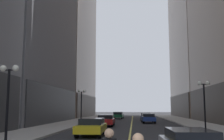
{
  "coord_description": "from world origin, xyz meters",
  "views": [
    {
      "loc": [
        0.34,
        -3.31,
        2.12
      ],
      "look_at": [
        -2.7,
        34.48,
        7.42
      ],
      "focal_mm": 43.49,
      "sensor_mm": 36.0,
      "label": 1
    }
  ],
  "objects_px": {
    "car_navy": "(146,116)",
    "street_lamp_left_near": "(8,86)",
    "car_yellow": "(92,126)",
    "street_lamp_left_far": "(81,99)",
    "car_blue": "(148,118)",
    "street_lamp_right_mid": "(204,95)",
    "car_red": "(106,120)",
    "car_green": "(118,115)"
  },
  "relations": [
    {
      "from": "car_yellow",
      "to": "car_navy",
      "type": "height_order",
      "value": "same"
    },
    {
      "from": "car_blue",
      "to": "street_lamp_left_far",
      "type": "height_order",
      "value": "street_lamp_left_far"
    },
    {
      "from": "street_lamp_left_near",
      "to": "street_lamp_right_mid",
      "type": "bearing_deg",
      "value": 37.96
    },
    {
      "from": "car_blue",
      "to": "street_lamp_right_mid",
      "type": "xyz_separation_m",
      "value": [
        4.07,
        -14.96,
        2.54
      ]
    },
    {
      "from": "street_lamp_right_mid",
      "to": "car_red",
      "type": "bearing_deg",
      "value": 140.35
    },
    {
      "from": "car_yellow",
      "to": "street_lamp_left_far",
      "type": "xyz_separation_m",
      "value": [
        -3.51,
        13.8,
        2.54
      ]
    },
    {
      "from": "car_yellow",
      "to": "car_blue",
      "type": "xyz_separation_m",
      "value": [
        5.22,
        18.2,
        -0.0
      ]
    },
    {
      "from": "car_red",
      "to": "car_green",
      "type": "relative_size",
      "value": 1.0
    },
    {
      "from": "car_blue",
      "to": "car_green",
      "type": "bearing_deg",
      "value": 109.25
    },
    {
      "from": "car_navy",
      "to": "street_lamp_right_mid",
      "type": "bearing_deg",
      "value": -79.72
    },
    {
      "from": "car_blue",
      "to": "street_lamp_left_near",
      "type": "xyz_separation_m",
      "value": [
        -8.73,
        -24.94,
        2.54
      ]
    },
    {
      "from": "car_blue",
      "to": "car_yellow",
      "type": "bearing_deg",
      "value": -105.99
    },
    {
      "from": "car_yellow",
      "to": "car_navy",
      "type": "distance_m",
      "value": 26.21
    },
    {
      "from": "car_yellow",
      "to": "street_lamp_left_far",
      "type": "height_order",
      "value": "street_lamp_left_far"
    },
    {
      "from": "car_yellow",
      "to": "car_navy",
      "type": "relative_size",
      "value": 0.97
    },
    {
      "from": "car_navy",
      "to": "car_green",
      "type": "bearing_deg",
      "value": 125.75
    },
    {
      "from": "car_blue",
      "to": "car_navy",
      "type": "height_order",
      "value": "same"
    },
    {
      "from": "street_lamp_left_near",
      "to": "street_lamp_left_far",
      "type": "xyz_separation_m",
      "value": [
        0.0,
        20.54,
        0.0
      ]
    },
    {
      "from": "car_yellow",
      "to": "car_red",
      "type": "distance_m",
      "value": 10.98
    },
    {
      "from": "car_green",
      "to": "car_navy",
      "type": "bearing_deg",
      "value": -54.25
    },
    {
      "from": "car_green",
      "to": "street_lamp_right_mid",
      "type": "xyz_separation_m",
      "value": [
        9.15,
        -29.49,
        2.54
      ]
    },
    {
      "from": "car_blue",
      "to": "street_lamp_right_mid",
      "type": "height_order",
      "value": "street_lamp_right_mid"
    },
    {
      "from": "car_blue",
      "to": "car_red",
      "type": "bearing_deg",
      "value": -126.08
    },
    {
      "from": "street_lamp_right_mid",
      "to": "street_lamp_left_near",
      "type": "bearing_deg",
      "value": -142.04
    },
    {
      "from": "car_blue",
      "to": "car_navy",
      "type": "distance_m",
      "value": 7.48
    },
    {
      "from": "car_navy",
      "to": "street_lamp_left_near",
      "type": "xyz_separation_m",
      "value": [
        -8.73,
        -32.43,
        2.54
      ]
    },
    {
      "from": "car_blue",
      "to": "car_navy",
      "type": "xyz_separation_m",
      "value": [
        0.0,
        7.48,
        -0.0
      ]
    },
    {
      "from": "car_green",
      "to": "street_lamp_left_far",
      "type": "distance_m",
      "value": 19.45
    },
    {
      "from": "car_red",
      "to": "car_blue",
      "type": "height_order",
      "value": "same"
    },
    {
      "from": "car_yellow",
      "to": "car_red",
      "type": "bearing_deg",
      "value": 90.25
    },
    {
      "from": "car_blue",
      "to": "street_lamp_left_near",
      "type": "relative_size",
      "value": 1.0
    },
    {
      "from": "car_red",
      "to": "car_green",
      "type": "xyz_separation_m",
      "value": [
        0.19,
        21.75,
        0.0
      ]
    },
    {
      "from": "car_red",
      "to": "car_navy",
      "type": "height_order",
      "value": "same"
    },
    {
      "from": "car_yellow",
      "to": "car_blue",
      "type": "bearing_deg",
      "value": 74.01
    },
    {
      "from": "street_lamp_right_mid",
      "to": "car_blue",
      "type": "bearing_deg",
      "value": 105.23
    },
    {
      "from": "street_lamp_left_far",
      "to": "street_lamp_right_mid",
      "type": "relative_size",
      "value": 1.0
    },
    {
      "from": "car_navy",
      "to": "street_lamp_left_near",
      "type": "relative_size",
      "value": 1.03
    },
    {
      "from": "street_lamp_left_far",
      "to": "car_navy",
      "type": "bearing_deg",
      "value": 53.7
    },
    {
      "from": "car_blue",
      "to": "street_lamp_left_far",
      "type": "relative_size",
      "value": 1.0
    },
    {
      "from": "street_lamp_left_far",
      "to": "car_blue",
      "type": "bearing_deg",
      "value": 26.76
    },
    {
      "from": "car_red",
      "to": "car_navy",
      "type": "relative_size",
      "value": 1.03
    },
    {
      "from": "car_yellow",
      "to": "street_lamp_right_mid",
      "type": "xyz_separation_m",
      "value": [
        9.29,
        3.24,
        2.54
      ]
    }
  ]
}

